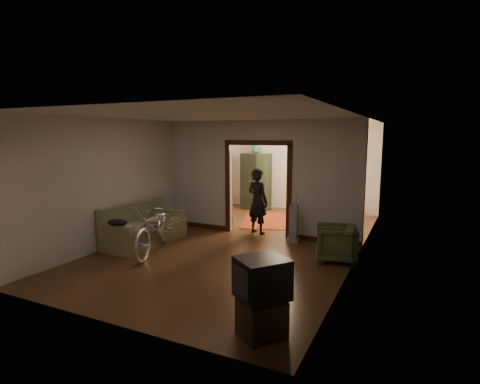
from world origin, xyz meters
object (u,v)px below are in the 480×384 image
Objects in this scene: bicycle at (156,227)px; armchair at (336,243)px; desk at (325,204)px; sofa at (145,224)px; locker at (256,181)px; person at (258,201)px.

armchair is at bearing 0.12° from bicycle.
desk is (-1.16, 4.11, 0.01)m from armchair.
sofa is 5.64m from desk.
locker is (-3.49, 4.15, 0.58)m from armchair.
locker reaches higher than sofa.
armchair is at bearing 11.44° from sofa.
bicycle is at bearing -31.65° from sofa.
person is at bearing -96.91° from desk.
person is (1.95, 1.91, 0.36)m from sofa.
person reaches higher than bicycle.
sofa is 4.20m from armchair.
armchair is at bearing -61.46° from desk.
sofa is 1.06× the size of locker.
desk is (2.98, 4.79, -0.10)m from sofa.
armchair is 2.56m from person.
sofa is at bearing -91.76° from locker.
locker is at bearing 72.51° from bicycle.
locker reaches higher than desk.
bicycle reaches higher than sofa.
locker is (0.65, 4.83, 0.47)m from sofa.
sofa is at bearing -94.95° from armchair.
person is at bearing 43.22° from bicycle.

